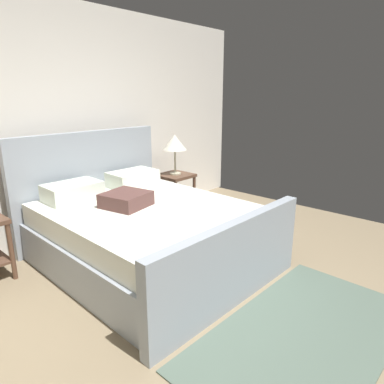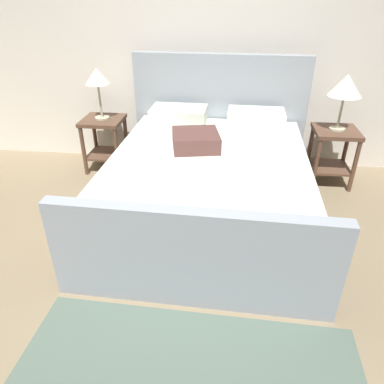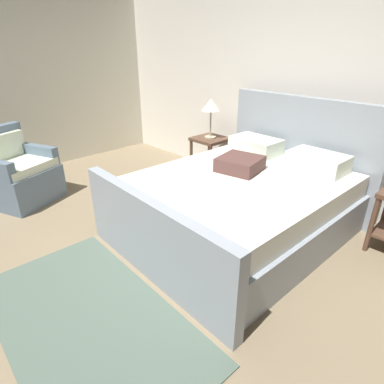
# 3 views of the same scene
# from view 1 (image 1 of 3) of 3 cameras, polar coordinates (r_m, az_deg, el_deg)

# --- Properties ---
(ground_plane) EXTENTS (6.25, 5.36, 0.02)m
(ground_plane) POSITION_cam_1_polar(r_m,az_deg,el_deg) (2.76, 9.69, -22.77)
(ground_plane) COLOR #877559
(wall_back) EXTENTS (6.37, 0.12, 2.69)m
(wall_back) POSITION_cam_1_polar(r_m,az_deg,el_deg) (4.27, -22.73, 10.04)
(wall_back) COLOR silver
(wall_back) RESTS_ON ground
(bed) EXTENTS (1.93, 2.29, 1.28)m
(bed) POSITION_cam_1_polar(r_m,az_deg,el_deg) (3.60, -7.91, -6.17)
(bed) COLOR #97A0AB
(bed) RESTS_ON ground
(nightstand_right) EXTENTS (0.44, 0.44, 0.60)m
(nightstand_right) POSITION_cam_1_polar(r_m,az_deg,el_deg) (4.92, -2.76, 0.72)
(nightstand_right) COLOR brown
(nightstand_right) RESTS_ON ground
(table_lamp_right) EXTENTS (0.33, 0.33, 0.55)m
(table_lamp_right) POSITION_cam_1_polar(r_m,az_deg,el_deg) (4.79, -2.86, 8.05)
(table_lamp_right) COLOR #B7B293
(table_lamp_right) RESTS_ON nightstand_right
(area_rug) EXTENTS (1.98, 1.10, 0.01)m
(area_rug) POSITION_cam_1_polar(r_m,az_deg,el_deg) (2.85, 17.94, -21.48)
(area_rug) COLOR #536557
(area_rug) RESTS_ON ground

